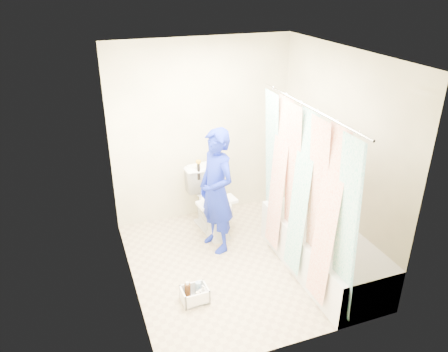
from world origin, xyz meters
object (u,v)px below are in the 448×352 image
object	(u,v)px
bathtub	(323,250)
cleaning_caddy	(196,295)
toilet	(212,203)
plumber	(216,191)

from	to	relation	value
bathtub	cleaning_caddy	distance (m)	1.51
bathtub	toilet	distance (m)	1.52
toilet	cleaning_caddy	distance (m)	1.42
bathtub	toilet	xyz separation A→B (m)	(-0.89, 1.22, 0.14)
plumber	cleaning_caddy	size ratio (longest dim) A/B	5.52
plumber	toilet	bearing A→B (deg)	153.86
cleaning_caddy	toilet	bearing A→B (deg)	62.16
bathtub	cleaning_caddy	xyz separation A→B (m)	(-1.50, -0.01, -0.19)
plumber	bathtub	bearing A→B (deg)	33.84
bathtub	plumber	size ratio (longest dim) A/B	1.14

